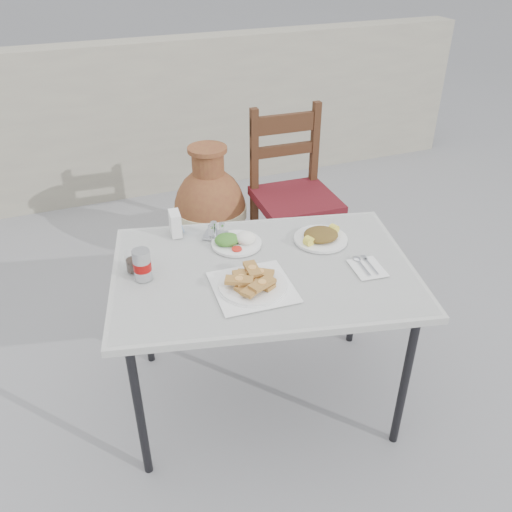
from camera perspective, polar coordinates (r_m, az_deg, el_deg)
name	(u,v)px	position (r m, az deg, el deg)	size (l,w,h in m)	color
ground	(225,400)	(2.72, -3.31, -14.85)	(80.00, 80.00, 0.00)	gray
cafe_table	(263,278)	(2.27, 0.78, -2.32)	(1.40, 1.10, 0.76)	black
pide_plate	(253,281)	(2.11, -0.35, -2.68)	(0.33, 0.33, 0.06)	white
salad_rice_plate	(236,241)	(2.39, -2.13, 1.63)	(0.22, 0.22, 0.06)	white
salad_chopped_plate	(321,236)	(2.44, 6.84, 2.07)	(0.24, 0.24, 0.05)	white
soda_can	(142,265)	(2.19, -11.89, -0.90)	(0.07, 0.07, 0.13)	#BDBDC1
cola_glass	(133,263)	(2.26, -12.83, -0.68)	(0.06, 0.06, 0.09)	white
napkin_holder	(175,223)	(2.48, -8.49, 3.41)	(0.06, 0.10, 0.11)	white
condiment_caddy	(215,232)	(2.45, -4.29, 2.53)	(0.13, 0.13, 0.07)	silver
cutlery_napkin	(366,266)	(2.29, 11.47, -1.05)	(0.14, 0.18, 0.01)	white
chair	(293,194)	(3.34, 3.93, 6.49)	(0.48, 0.48, 1.05)	#321F0D
terracotta_urn	(210,212)	(3.49, -4.82, 4.68)	(0.47, 0.47, 0.81)	brown
back_wall	(120,123)	(4.53, -14.10, 13.47)	(6.00, 0.25, 1.20)	#9D9983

